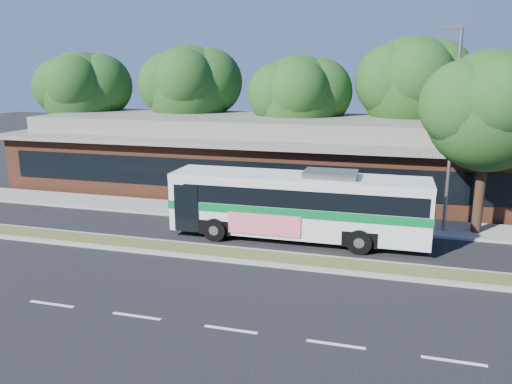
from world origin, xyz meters
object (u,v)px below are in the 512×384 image
at_px(transit_bus, 299,201).
at_px(sidewalk_tree, 498,109).
at_px(lamp_post, 452,126).
at_px(sedan, 103,178).

height_order(transit_bus, sidewalk_tree, sidewalk_tree).
relative_size(lamp_post, sedan, 2.13).
height_order(lamp_post, sedan, lamp_post).
bearing_deg(sedan, lamp_post, -120.57).
bearing_deg(sidewalk_tree, lamp_post, -169.82).
bearing_deg(sedan, transit_bus, -134.89).
relative_size(sedan, sidewalk_tree, 0.52).
xyz_separation_m(lamp_post, sedan, (-20.03, 3.83, -4.29)).
height_order(lamp_post, transit_bus, lamp_post).
relative_size(lamp_post, sidewalk_tree, 1.11).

